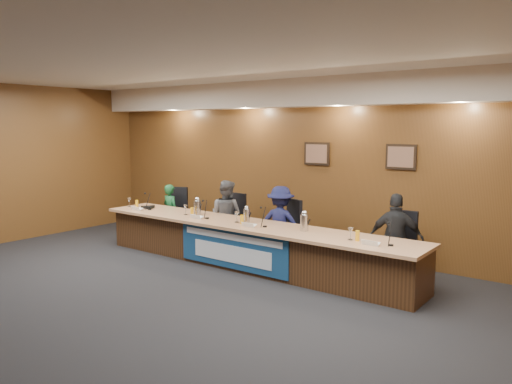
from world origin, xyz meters
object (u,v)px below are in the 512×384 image
(banner, at_px, (232,249))
(panelist_a, at_px, (171,212))
(dais_body, at_px, (248,246))
(carafe_left, at_px, (197,208))
(speakerphone, at_px, (149,207))
(carafe_mid, at_px, (247,216))
(panelist_c, at_px, (281,224))
(office_chair_b, at_px, (230,225))
(panelist_d, at_px, (396,239))
(office_chair_d, at_px, (398,251))
(panelist_b, at_px, (226,216))
(carafe_right, at_px, (304,223))
(office_chair_a, at_px, (174,216))
(office_chair_c, at_px, (284,233))

(banner, xyz_separation_m, panelist_a, (-2.51, 1.02, 0.20))
(dais_body, bearing_deg, panelist_a, 166.47)
(carafe_left, bearing_deg, speakerphone, -175.83)
(dais_body, height_order, carafe_mid, carafe_mid)
(carafe_left, bearing_deg, panelist_c, 20.56)
(office_chair_b, distance_m, speakerphone, 1.66)
(panelist_d, bearing_deg, office_chair_b, -17.25)
(panelist_d, bearing_deg, carafe_mid, -1.99)
(panelist_a, bearing_deg, office_chair_d, -171.56)
(panelist_b, height_order, panelist_d, panelist_d)
(panelist_b, distance_m, carafe_right, 2.18)
(office_chair_a, bearing_deg, carafe_left, -47.39)
(speakerphone, bearing_deg, office_chair_d, 8.79)
(office_chair_a, bearing_deg, panelist_a, -110.87)
(panelist_b, height_order, office_chair_b, panelist_b)
(office_chair_c, xyz_separation_m, office_chair_d, (2.08, 0.00, 0.00))
(dais_body, height_order, panelist_a, panelist_a)
(panelist_c, bearing_deg, office_chair_d, 166.51)
(panelist_d, distance_m, office_chair_c, 2.10)
(dais_body, relative_size, speakerphone, 18.75)
(panelist_d, bearing_deg, speakerphone, -7.92)
(office_chair_a, relative_size, carafe_right, 1.90)
(panelist_c, height_order, carafe_right, panelist_c)
(office_chair_d, bearing_deg, panelist_a, 179.77)
(office_chair_c, distance_m, office_chair_d, 2.08)
(office_chair_c, bearing_deg, banner, -79.00)
(dais_body, bearing_deg, carafe_mid, 144.16)
(carafe_right, height_order, speakerphone, carafe_right)
(carafe_right, xyz_separation_m, speakerphone, (-3.55, -0.05, -0.10))
(panelist_d, height_order, carafe_left, panelist_d)
(panelist_c, distance_m, carafe_left, 1.58)
(office_chair_a, distance_m, carafe_left, 1.51)
(carafe_mid, bearing_deg, office_chair_a, 164.73)
(office_chair_a, bearing_deg, dais_body, -36.54)
(office_chair_a, height_order, carafe_right, carafe_right)
(panelist_d, xyz_separation_m, speakerphone, (-4.78, -0.64, 0.09))
(panelist_d, xyz_separation_m, carafe_right, (-1.24, -0.59, 0.19))
(dais_body, relative_size, office_chair_d, 12.50)
(panelist_c, distance_m, office_chair_d, 2.10)
(office_chair_d, bearing_deg, carafe_mid, -165.62)
(panelist_c, relative_size, speakerphone, 4.15)
(office_chair_b, relative_size, speakerphone, 1.50)
(panelist_c, xyz_separation_m, office_chair_c, (0.00, 0.10, -0.18))
(panelist_d, relative_size, carafe_left, 5.35)
(dais_body, xyz_separation_m, speakerphone, (-2.44, -0.04, 0.43))
(speakerphone, bearing_deg, panelist_c, 13.33)
(panelist_d, distance_m, speakerphone, 4.83)
(panelist_a, bearing_deg, office_chair_b, -168.99)
(panelist_b, distance_m, office_chair_d, 3.33)
(dais_body, distance_m, panelist_a, 2.59)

